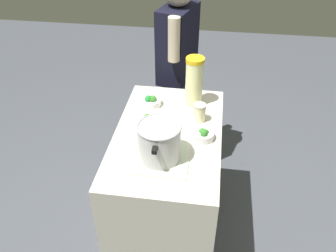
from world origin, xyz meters
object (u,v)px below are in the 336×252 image
Objects in this scene: cooking_pot at (159,141)px; broccoli_bowl_front at (151,101)px; lemonade_pitcher at (194,81)px; person_cook at (177,75)px; mason_jar at (199,113)px; broccoli_bowl_center at (149,121)px; broccoli_bowl_back at (203,135)px.

cooking_pot is 2.32× the size of broccoli_bowl_front.
lemonade_pitcher is 0.54m from person_cook.
cooking_pot is 2.66× the size of mason_jar.
mason_jar is 0.87× the size of broccoli_bowl_front.
broccoli_bowl_center is at bearing 21.55° from cooking_pot.
cooking_pot is 0.56m from lemonade_pitcher.
cooking_pot reaches higher than mason_jar.
lemonade_pitcher is at bearing -77.41° from broccoli_bowl_front.
broccoli_bowl_back is (-0.17, -0.03, -0.03)m from mason_jar.
broccoli_bowl_center is at bearing 75.68° from broccoli_bowl_back.
broccoli_bowl_front is at bearing 49.40° from broccoli_bowl_back.
broccoli_bowl_back is at bearing -130.60° from broccoli_bowl_front.
cooking_pot is at bearing -178.24° from person_cook.
broccoli_bowl_front is (-0.06, 0.26, -0.13)m from lemonade_pitcher.
mason_jar is at bearing -26.27° from cooking_pot.
person_cook is (0.53, -0.10, -0.08)m from broccoli_bowl_front.
broccoli_bowl_front is 0.22m from broccoli_bowl_center.
mason_jar is at bearing -72.66° from broccoli_bowl_center.
cooking_pot reaches higher than broccoli_bowl_front.
person_cook reaches higher than broccoli_bowl_front.
person_cook is (1.01, 0.03, -0.16)m from cooking_pot.
mason_jar is 1.01× the size of broccoli_bowl_center.
broccoli_bowl_center is 0.33m from broccoli_bowl_back.
broccoli_bowl_front is 1.15× the size of broccoli_bowl_center.
broccoli_bowl_center is at bearing -173.76° from broccoli_bowl_front.
broccoli_bowl_front is 0.08× the size of person_cook.
lemonade_pitcher is 2.87× the size of mason_jar.
cooking_pot is 0.41m from mason_jar.
broccoli_bowl_center is 0.07× the size of person_cook.
mason_jar is 0.18m from broccoli_bowl_back.
mason_jar is (0.37, -0.18, -0.06)m from cooking_pot.
broccoli_bowl_center is (-0.27, 0.24, -0.13)m from lemonade_pitcher.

